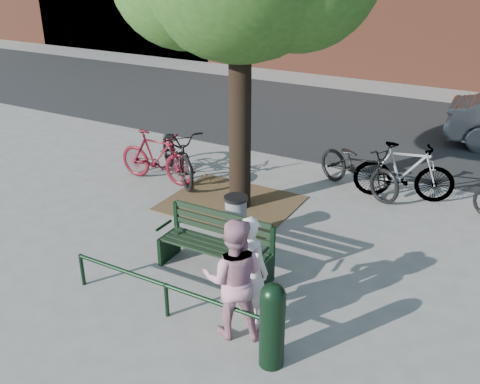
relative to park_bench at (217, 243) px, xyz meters
The scene contains 13 objects.
ground 0.49m from the park_bench, 90.00° to the right, with size 90.00×90.00×0.00m, color gray.
dirt_pit 2.39m from the park_bench, 115.24° to the left, with size 2.40×2.00×0.02m, color brown.
road 8.43m from the park_bench, 90.00° to the left, with size 40.00×7.00×0.01m, color black.
park_bench is the anchor object (origin of this frame).
guard_railing 1.28m from the park_bench, 90.00° to the right, with size 3.06×0.06×0.51m.
person_left 1.23m from the park_bench, 38.10° to the right, with size 0.54×0.35×1.47m, color white.
person_right 1.50m from the park_bench, 50.35° to the right, with size 0.78×0.61×1.60m, color #B87E8F.
bollard 2.14m from the park_bench, 41.44° to the right, with size 0.30×0.30×1.11m.
litter_bin 0.97m from the park_bench, 102.96° to the left, with size 0.39×0.39×0.80m.
bicycle_a 3.76m from the park_bench, 134.35° to the left, with size 0.77×2.20×1.16m, color black.
bicycle_b 3.72m from the park_bench, 141.20° to the left, with size 0.51×1.80×1.08m, color #510B15.
bicycle_c 3.99m from the park_bench, 76.67° to the left, with size 0.71×2.05×1.08m, color black.
bicycle_d 4.34m from the park_bench, 65.70° to the left, with size 0.53×1.89×1.14m, color gray.
Camera 1 is at (3.68, -5.79, 4.44)m, focal length 40.00 mm.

